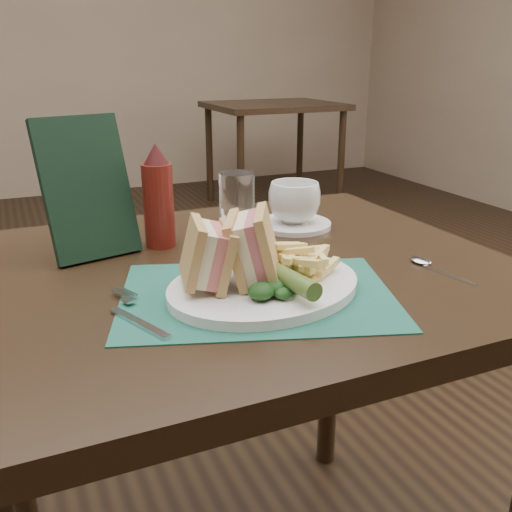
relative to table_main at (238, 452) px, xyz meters
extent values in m
plane|color=black|center=(0.00, 0.50, -0.38)|extent=(7.00, 7.00, 0.00)
plane|color=gray|center=(0.00, 4.00, -0.38)|extent=(6.00, 0.00, 6.00)
cube|color=#1A5445|center=(-0.02, -0.13, 0.38)|extent=(0.46, 0.39, 0.00)
cylinder|color=#425E23|center=(0.01, -0.18, 0.41)|extent=(0.04, 0.12, 0.03)
cylinder|color=white|center=(0.19, 0.16, 0.38)|extent=(0.17, 0.17, 0.01)
imported|color=white|center=(0.19, 0.16, 0.43)|extent=(0.14, 0.14, 0.08)
cylinder|color=white|center=(0.05, 0.12, 0.44)|extent=(0.07, 0.07, 0.13)
cube|color=black|center=(-0.21, 0.16, 0.49)|extent=(0.16, 0.12, 0.24)
camera|label=1|loc=(-0.33, -0.82, 0.71)|focal=40.00mm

